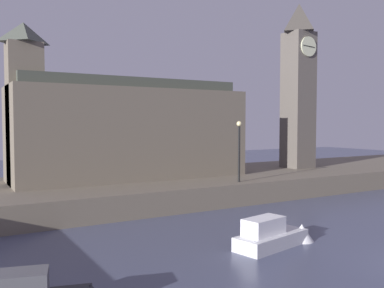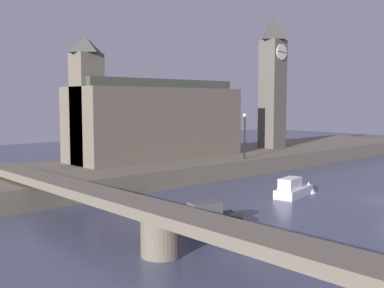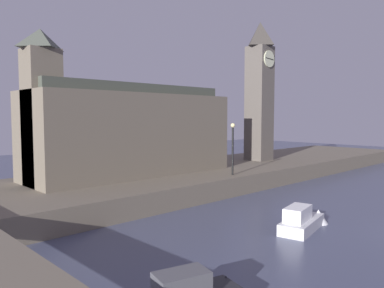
{
  "view_description": "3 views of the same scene",
  "coord_description": "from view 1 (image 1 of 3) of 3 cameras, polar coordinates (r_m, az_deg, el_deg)",
  "views": [
    {
      "loc": [
        -16.37,
        -8.53,
        5.63
      ],
      "look_at": [
        -2.98,
        14.37,
        4.28
      ],
      "focal_mm": 39.67,
      "sensor_mm": 36.0,
      "label": 1
    },
    {
      "loc": [
        -31.7,
        -13.94,
        6.87
      ],
      "look_at": [
        -4.56,
        16.01,
        3.16
      ],
      "focal_mm": 44.06,
      "sensor_mm": 36.0,
      "label": 2
    },
    {
      "loc": [
        -22.28,
        -4.53,
        6.28
      ],
      "look_at": [
        -3.78,
        14.67,
        4.31
      ],
      "focal_mm": 35.29,
      "sensor_mm": 36.0,
      "label": 3
    }
  ],
  "objects": [
    {
      "name": "parliament_hall",
      "position": [
        31.78,
        -9.07,
        2.02
      ],
      "size": [
        17.16,
        5.64,
        10.64
      ],
      "color": "#6B6051",
      "rests_on": "far_embankment"
    },
    {
      "name": "far_embankment",
      "position": [
        33.25,
        -0.46,
        -5.53
      ],
      "size": [
        70.0,
        12.0,
        1.5
      ],
      "primitive_type": "cube",
      "color": "#6B6051",
      "rests_on": "ground"
    },
    {
      "name": "clock_tower",
      "position": [
        40.09,
        14.1,
        7.87
      ],
      "size": [
        2.54,
        2.57,
        14.84
      ],
      "color": "#5B544C",
      "rests_on": "far_embankment"
    },
    {
      "name": "streetlamp",
      "position": [
        29.52,
        6.35,
        -0.06
      ],
      "size": [
        0.36,
        0.36,
        4.22
      ],
      "color": "black",
      "rests_on": "far_embankment"
    },
    {
      "name": "boat_ferry_white",
      "position": [
        20.15,
        11.39,
        -11.94
      ],
      "size": [
        4.64,
        2.18,
        1.51
      ],
      "color": "silver",
      "rests_on": "ground"
    }
  ]
}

